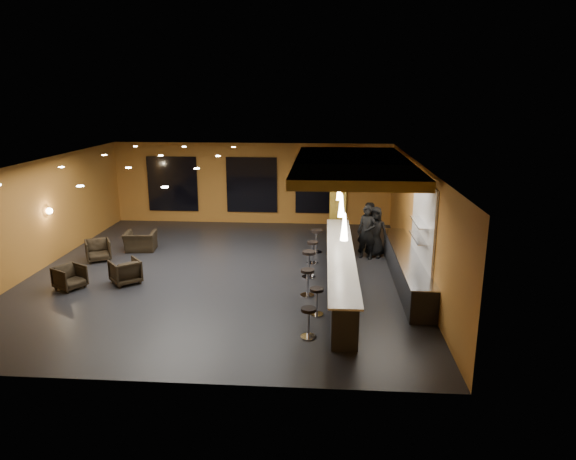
# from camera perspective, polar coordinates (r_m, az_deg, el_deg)

# --- Properties ---
(floor) EXTENTS (12.00, 13.00, 0.10)m
(floor) POSITION_cam_1_polar(r_m,az_deg,el_deg) (16.63, -7.04, -4.82)
(floor) COLOR black
(floor) RESTS_ON ground
(ceiling) EXTENTS (12.00, 13.00, 0.10)m
(ceiling) POSITION_cam_1_polar(r_m,az_deg,el_deg) (15.78, -7.46, 7.58)
(ceiling) COLOR black
(wall_back) EXTENTS (12.00, 0.10, 3.50)m
(wall_back) POSITION_cam_1_polar(r_m,az_deg,el_deg) (22.44, -4.01, 5.20)
(wall_back) COLOR #A46624
(wall_back) RESTS_ON floor
(wall_front) EXTENTS (12.00, 0.10, 3.50)m
(wall_front) POSITION_cam_1_polar(r_m,az_deg,el_deg) (10.08, -14.49, -7.68)
(wall_front) COLOR #A46624
(wall_front) RESTS_ON floor
(wall_left) EXTENTS (0.10, 13.00, 3.50)m
(wall_left) POSITION_cam_1_polar(r_m,az_deg,el_deg) (18.28, -26.19, 1.43)
(wall_left) COLOR #A46624
(wall_left) RESTS_ON floor
(wall_right) EXTENTS (0.10, 13.00, 3.50)m
(wall_right) POSITION_cam_1_polar(r_m,az_deg,el_deg) (16.07, 14.43, 0.82)
(wall_right) COLOR #A46624
(wall_right) RESTS_ON floor
(wood_soffit) EXTENTS (3.60, 8.00, 0.28)m
(wood_soffit) POSITION_cam_1_polar(r_m,az_deg,el_deg) (16.51, 7.12, 7.24)
(wood_soffit) COLOR olive
(wood_soffit) RESTS_ON ceiling
(window_left) EXTENTS (2.20, 0.06, 2.40)m
(window_left) POSITION_cam_1_polar(r_m,az_deg,el_deg) (23.09, -12.71, 5.02)
(window_left) COLOR black
(window_left) RESTS_ON wall_back
(window_center) EXTENTS (2.20, 0.06, 2.40)m
(window_center) POSITION_cam_1_polar(r_m,az_deg,el_deg) (22.34, -4.05, 5.02)
(window_center) COLOR black
(window_center) RESTS_ON wall_back
(window_right) EXTENTS (2.20, 0.06, 2.40)m
(window_right) POSITION_cam_1_polar(r_m,az_deg,el_deg) (22.12, 3.70, 4.93)
(window_right) COLOR black
(window_right) RESTS_ON wall_back
(tile_backsplash) EXTENTS (0.06, 3.20, 2.40)m
(tile_backsplash) POSITION_cam_1_polar(r_m,az_deg,el_deg) (15.04, 14.80, 0.82)
(tile_backsplash) COLOR white
(tile_backsplash) RESTS_ON wall_right
(bar_counter) EXTENTS (0.60, 8.00, 1.00)m
(bar_counter) POSITION_cam_1_polar(r_m,az_deg,el_deg) (15.21, 5.82, -4.49)
(bar_counter) COLOR black
(bar_counter) RESTS_ON floor
(bar_top) EXTENTS (0.78, 8.10, 0.05)m
(bar_top) POSITION_cam_1_polar(r_m,az_deg,el_deg) (15.05, 5.87, -2.60)
(bar_top) COLOR silver
(bar_top) RESTS_ON bar_counter
(prep_counter) EXTENTS (0.70, 6.00, 0.86)m
(prep_counter) POSITION_cam_1_polar(r_m,az_deg,el_deg) (15.90, 13.01, -4.21)
(prep_counter) COLOR black
(prep_counter) RESTS_ON floor
(prep_top) EXTENTS (0.72, 6.00, 0.03)m
(prep_top) POSITION_cam_1_polar(r_m,az_deg,el_deg) (15.76, 13.10, -2.64)
(prep_top) COLOR silver
(prep_top) RESTS_ON prep_counter
(wall_shelf_lower) EXTENTS (0.30, 1.50, 0.03)m
(wall_shelf_lower) POSITION_cam_1_polar(r_m,az_deg,el_deg) (14.92, 14.31, -0.84)
(wall_shelf_lower) COLOR silver
(wall_shelf_lower) RESTS_ON wall_right
(wall_shelf_upper) EXTENTS (0.30, 1.50, 0.03)m
(wall_shelf_upper) POSITION_cam_1_polar(r_m,az_deg,el_deg) (14.81, 14.42, 0.83)
(wall_shelf_upper) COLOR silver
(wall_shelf_upper) RESTS_ON wall_right
(column) EXTENTS (0.60, 0.60, 3.50)m
(column) POSITION_cam_1_polar(r_m,az_deg,el_deg) (19.32, 5.56, 3.57)
(column) COLOR brown
(column) RESTS_ON floor
(wall_sconce) EXTENTS (0.22, 0.22, 0.22)m
(wall_sconce) POSITION_cam_1_polar(r_m,az_deg,el_deg) (18.61, -25.00, 1.94)
(wall_sconce) COLOR #FFE5B2
(wall_sconce) RESTS_ON wall_left
(pendant_0) EXTENTS (0.20, 0.20, 0.70)m
(pendant_0) POSITION_cam_1_polar(r_m,az_deg,el_deg) (12.76, 6.28, 0.36)
(pendant_0) COLOR white
(pendant_0) RESTS_ON wood_soffit
(pendant_1) EXTENTS (0.20, 0.20, 0.70)m
(pendant_1) POSITION_cam_1_polar(r_m,az_deg,el_deg) (15.19, 5.96, 2.74)
(pendant_1) COLOR white
(pendant_1) RESTS_ON wood_soffit
(pendant_2) EXTENTS (0.20, 0.20, 0.70)m
(pendant_2) POSITION_cam_1_polar(r_m,az_deg,el_deg) (17.64, 5.72, 4.46)
(pendant_2) COLOR white
(pendant_2) RESTS_ON wood_soffit
(staff_a) EXTENTS (0.80, 0.69, 1.86)m
(staff_a) POSITION_cam_1_polar(r_m,az_deg,el_deg) (17.78, 8.76, -0.25)
(staff_a) COLOR black
(staff_a) RESTS_ON floor
(staff_b) EXTENTS (1.08, 0.98, 1.82)m
(staff_b) POSITION_cam_1_polar(r_m,az_deg,el_deg) (18.51, 9.12, 0.27)
(staff_b) COLOR black
(staff_b) RESTS_ON floor
(staff_c) EXTENTS (0.99, 0.77, 1.78)m
(staff_c) POSITION_cam_1_polar(r_m,az_deg,el_deg) (18.04, 9.64, -0.20)
(staff_c) COLOR black
(staff_c) RESTS_ON floor
(armchair_a) EXTENTS (1.02, 1.01, 0.69)m
(armchair_a) POSITION_cam_1_polar(r_m,az_deg,el_deg) (16.33, -23.09, -4.86)
(armchair_a) COLOR black
(armchair_a) RESTS_ON floor
(armchair_b) EXTENTS (1.12, 1.12, 0.74)m
(armchair_b) POSITION_cam_1_polar(r_m,az_deg,el_deg) (16.19, -17.63, -4.41)
(armchair_b) COLOR black
(armchair_b) RESTS_ON floor
(armchair_c) EXTENTS (1.07, 1.08, 0.73)m
(armchair_c) POSITION_cam_1_polar(r_m,az_deg,el_deg) (18.66, -20.35, -2.12)
(armchair_c) COLOR black
(armchair_c) RESTS_ON floor
(armchair_d) EXTENTS (1.18, 1.06, 0.70)m
(armchair_d) POSITION_cam_1_polar(r_m,az_deg,el_deg) (19.34, -16.07, -1.22)
(armchair_d) COLOR black
(armchair_d) RESTS_ON floor
(bar_stool_0) EXTENTS (0.38, 0.38, 0.74)m
(bar_stool_0) POSITION_cam_1_polar(r_m,az_deg,el_deg) (12.11, 2.29, -9.82)
(bar_stool_0) COLOR silver
(bar_stool_0) RESTS_ON floor
(bar_stool_1) EXTENTS (0.37, 0.37, 0.73)m
(bar_stool_1) POSITION_cam_1_polar(r_m,az_deg,el_deg) (13.28, 3.20, -7.54)
(bar_stool_1) COLOR silver
(bar_stool_1) RESTS_ON floor
(bar_stool_2) EXTENTS (0.40, 0.40, 0.79)m
(bar_stool_2) POSITION_cam_1_polar(r_m,az_deg,el_deg) (14.45, 2.18, -5.46)
(bar_stool_2) COLOR silver
(bar_stool_2) RESTS_ON floor
(bar_stool_3) EXTENTS (0.43, 0.43, 0.86)m
(bar_stool_3) POSITION_cam_1_polar(r_m,az_deg,el_deg) (15.85, 2.32, -3.43)
(bar_stool_3) COLOR silver
(bar_stool_3) RESTS_ON floor
(bar_stool_4) EXTENTS (0.39, 0.39, 0.77)m
(bar_stool_4) POSITION_cam_1_polar(r_m,az_deg,el_deg) (17.18, 2.75, -2.16)
(bar_stool_4) COLOR silver
(bar_stool_4) RESTS_ON floor
(bar_stool_5) EXTENTS (0.43, 0.43, 0.85)m
(bar_stool_5) POSITION_cam_1_polar(r_m,az_deg,el_deg) (18.31, 3.18, -0.91)
(bar_stool_5) COLOR silver
(bar_stool_5) RESTS_ON floor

